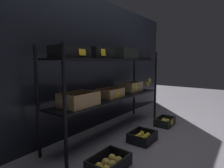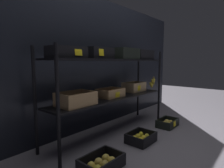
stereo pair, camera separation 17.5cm
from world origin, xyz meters
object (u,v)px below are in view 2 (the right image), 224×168
object	(u,v)px
display_rack	(113,76)
crate_ground_apple_gold	(102,164)
crate_ground_lemon	(141,138)
crate_ground_center_apple_gold	(167,123)

from	to	relation	value
display_rack	crate_ground_apple_gold	size ratio (longest dim) A/B	5.37
display_rack	crate_ground_lemon	distance (m)	0.80
crate_ground_lemon	crate_ground_center_apple_gold	size ratio (longest dim) A/B	0.95
display_rack	crate_ground_center_apple_gold	xyz separation A→B (m)	(0.65, -0.44, -0.68)
crate_ground_apple_gold	crate_ground_center_apple_gold	distance (m)	1.34
display_rack	crate_ground_apple_gold	bearing A→B (deg)	-146.67
crate_ground_center_apple_gold	crate_ground_lemon	bearing A→B (deg)	179.11
crate_ground_apple_gold	crate_ground_lemon	bearing A→B (deg)	2.45
crate_ground_apple_gold	crate_ground_center_apple_gold	world-z (taller)	crate_ground_apple_gold
crate_ground_lemon	crate_ground_center_apple_gold	distance (m)	0.68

